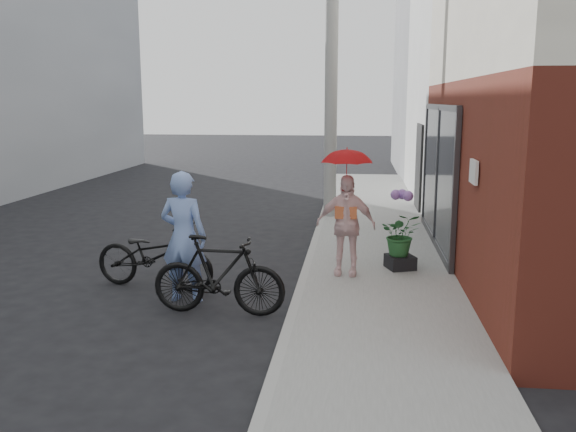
% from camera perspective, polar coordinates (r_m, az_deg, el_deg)
% --- Properties ---
extents(ground, '(80.00, 80.00, 0.00)m').
position_cam_1_polar(ground, '(8.28, -5.79, -8.35)').
color(ground, black).
rests_on(ground, ground).
extents(sidewalk, '(2.20, 24.00, 0.12)m').
position_cam_1_polar(sidewalk, '(10.00, 8.58, -4.67)').
color(sidewalk, gray).
rests_on(sidewalk, ground).
extents(curb, '(0.12, 24.00, 0.12)m').
position_cam_1_polar(curb, '(10.02, 1.92, -4.52)').
color(curb, '#9E9E99').
rests_on(curb, ground).
extents(east_building_far, '(8.00, 8.00, 7.00)m').
position_cam_1_polar(east_building_far, '(24.28, 20.04, 12.04)').
color(east_building_far, gray).
rests_on(east_building_far, ground).
extents(utility_pole, '(0.28, 0.28, 7.00)m').
position_cam_1_polar(utility_pole, '(13.67, 4.09, 14.10)').
color(utility_pole, '#9E9E99').
rests_on(utility_pole, ground).
extents(officer, '(0.71, 0.53, 1.79)m').
position_cam_1_polar(officer, '(8.31, -9.74, -1.95)').
color(officer, '#7592D1').
rests_on(officer, ground).
extents(bike_left, '(1.95, 0.99, 0.98)m').
position_cam_1_polar(bike_left, '(9.06, -12.39, -3.63)').
color(bike_left, black).
rests_on(bike_left, ground).
extents(bike_right, '(1.74, 0.57, 1.04)m').
position_cam_1_polar(bike_right, '(7.82, -6.52, -5.52)').
color(bike_right, black).
rests_on(bike_right, ground).
extents(kimono_woman, '(0.92, 0.45, 1.51)m').
position_cam_1_polar(kimono_woman, '(9.11, 5.42, -0.84)').
color(kimono_woman, '#FBD3D2').
rests_on(kimono_woman, sidewalk).
extents(parasol, '(0.74, 0.74, 0.65)m').
position_cam_1_polar(parasol, '(8.95, 5.54, 5.95)').
color(parasol, red).
rests_on(parasol, kimono_woman).
extents(planter, '(0.51, 0.51, 0.21)m').
position_cam_1_polar(planter, '(9.68, 10.45, -4.25)').
color(planter, black).
rests_on(planter, sidewalk).
extents(potted_plant, '(0.61, 0.53, 0.68)m').
position_cam_1_polar(potted_plant, '(9.57, 10.54, -1.69)').
color(potted_plant, '#245A2A').
rests_on(potted_plant, planter).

